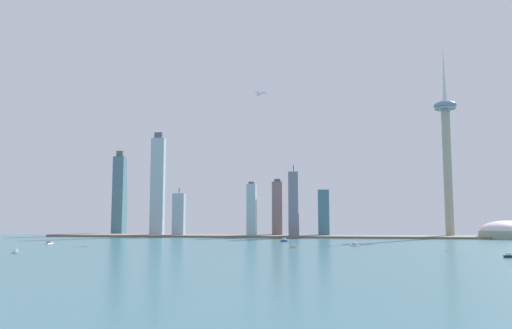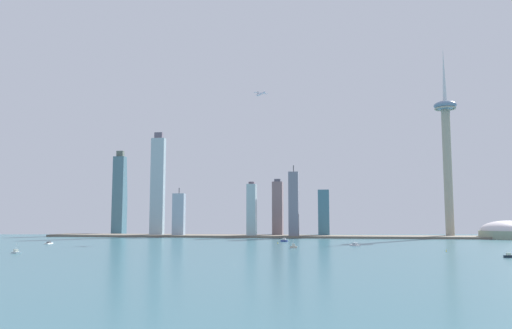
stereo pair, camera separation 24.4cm
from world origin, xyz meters
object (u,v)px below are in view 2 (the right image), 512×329
observation_tower (447,142)px  channel_buoy_1 (446,250)px  boat_3 (294,246)px  airplane (261,94)px  skyscraper_0 (120,194)px  boat_2 (355,245)px  skyscraper_6 (278,209)px  skyscraper_3 (324,213)px  boat_4 (16,252)px  channel_buoy_0 (278,243)px  stadium_dome (507,232)px  skyscraper_4 (294,205)px  skyscraper_1 (252,210)px  skyscraper_2 (158,186)px  skyscraper_5 (179,215)px  boat_0 (284,240)px  boat_1 (49,243)px  boat_5 (509,256)px

observation_tower → channel_buoy_1: 400.76m
boat_3 → airplane: size_ratio=0.39×
skyscraper_0 → boat_2: (443.03, -316.01, -78.25)m
skyscraper_6 → skyscraper_3: bearing=-5.3°
boat_4 → channel_buoy_0: boat_4 is taller
skyscraper_0 → boat_4: skyscraper_0 is taller
stadium_dome → skyscraper_4: size_ratio=0.70×
observation_tower → airplane: bearing=-165.9°
stadium_dome → airplane: (-393.96, -42.11, 231.16)m
skyscraper_1 → skyscraper_6: (41.45, 39.96, 3.32)m
skyscraper_2 → boat_3: size_ratio=19.25×
skyscraper_5 → skyscraper_0: bearing=150.1°
skyscraper_4 → boat_0: 143.30m
skyscraper_6 → boat_1: bearing=-133.3°
boat_3 → boat_5: size_ratio=1.16×
skyscraper_6 → airplane: bearing=-103.2°
boat_0 → channel_buoy_0: size_ratio=4.75×
boat_0 → boat_3: boat_3 is taller
boat_1 → channel_buoy_0: 299.54m
boat_1 → boat_2: boat_2 is taller
boat_4 → channel_buoy_0: (235.29, 214.39, -0.27)m
observation_tower → skyscraper_4: bearing=-169.6°
channel_buoy_1 → skyscraper_0: bearing=142.7°
observation_tower → boat_5: size_ratio=39.57×
observation_tower → boat_0: (-267.84, -180.99, -162.22)m
skyscraper_2 → skyscraper_5: 68.76m
skyscraper_4 → boat_3: bearing=-86.1°
skyscraper_5 → boat_2: bearing=-38.0°
observation_tower → airplane: 333.53m
skyscraper_1 → skyscraper_3: (123.55, 32.37, -5.34)m
boat_4 → channel_buoy_0: size_ratio=5.50×
skyscraper_3 → skyscraper_4: size_ratio=0.67×
skyscraper_0 → skyscraper_6: skyscraper_0 is taller
boat_2 → boat_3: size_ratio=1.82×
skyscraper_4 → skyscraper_5: skyscraper_4 is taller
channel_buoy_1 → skyscraper_1: bearing=128.2°
boat_1 → airplane: bearing=122.5°
boat_4 → channel_buoy_1: size_ratio=4.96×
boat_3 → airplane: 349.34m
boat_0 → boat_5: bearing=139.8°
observation_tower → boat_2: bearing=-122.9°
skyscraper_3 → airplane: bearing=-143.8°
airplane → skyscraper_1: bearing=173.4°
skyscraper_4 → channel_buoy_1: (176.97, -307.71, -54.33)m
boat_2 → skyscraper_6: bearing=178.1°
skyscraper_4 → boat_2: bearing=-67.7°
skyscraper_5 → channel_buoy_1: 498.68m
stadium_dome → boat_5: 413.12m
boat_2 → channel_buoy_1: bearing=18.4°
skyscraper_5 → boat_0: size_ratio=8.48×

